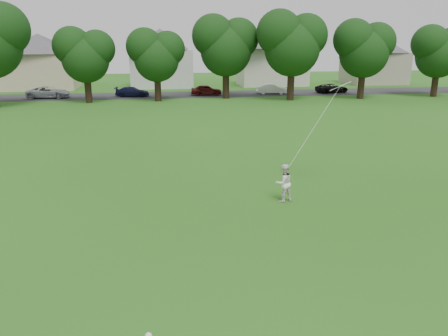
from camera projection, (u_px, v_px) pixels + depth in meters
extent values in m
plane|color=#235413|center=(210.00, 265.00, 12.55)|extent=(160.00, 160.00, 0.00)
cube|color=#2D2D30|center=(164.00, 95.00, 52.35)|extent=(90.00, 7.00, 0.01)
imported|color=white|center=(284.00, 183.00, 17.35)|extent=(0.90, 0.79, 1.54)
plane|color=white|center=(340.00, 86.00, 18.04)|extent=(0.67, 0.95, 0.79)
cylinder|color=white|center=(313.00, 129.00, 17.65)|extent=(0.01, 0.01, 4.46)
cylinder|color=black|center=(88.00, 88.00, 45.48)|extent=(0.70, 0.70, 2.99)
cylinder|color=black|center=(158.00, 87.00, 46.78)|extent=(0.69, 0.69, 2.95)
cylinder|color=black|center=(226.00, 82.00, 48.88)|extent=(0.74, 0.74, 3.53)
cylinder|color=black|center=(291.00, 83.00, 47.42)|extent=(0.76, 0.76, 3.68)
cylinder|color=black|center=(361.00, 84.00, 48.66)|extent=(0.73, 0.73, 3.34)
cylinder|color=black|center=(435.00, 83.00, 50.50)|extent=(0.71, 0.71, 3.13)
imported|color=#9DA0AB|center=(48.00, 92.00, 49.20)|extent=(4.80, 2.48, 1.29)
imported|color=#13163C|center=(132.00, 92.00, 50.67)|extent=(4.03, 1.97, 1.13)
imported|color=#581311|center=(206.00, 90.00, 52.00)|extent=(3.70, 1.64, 1.24)
imported|color=silver|center=(272.00, 89.00, 53.25)|extent=(3.85, 1.75, 1.22)
imported|color=black|center=(332.00, 88.00, 54.47)|extent=(4.28, 2.41, 1.13)
cube|color=beige|center=(41.00, 71.00, 58.70)|extent=(9.16, 7.26, 4.64)
pyramid|color=#4B494E|center=(37.00, 33.00, 57.34)|extent=(13.21, 13.21, 2.55)
cube|color=silver|center=(161.00, 68.00, 61.12)|extent=(8.38, 6.68, 5.10)
pyramid|color=#4B494E|center=(160.00, 28.00, 59.62)|extent=(12.08, 12.08, 2.80)
cube|color=beige|center=(272.00, 67.00, 63.58)|extent=(9.51, 6.31, 5.25)
pyramid|color=#4B494E|center=(273.00, 27.00, 62.04)|extent=(13.71, 13.71, 2.89)
cube|color=#A59D88|center=(374.00, 68.00, 66.15)|extent=(8.30, 6.77, 4.60)
pyramid|color=#4B494E|center=(377.00, 35.00, 64.80)|extent=(11.97, 11.97, 2.53)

